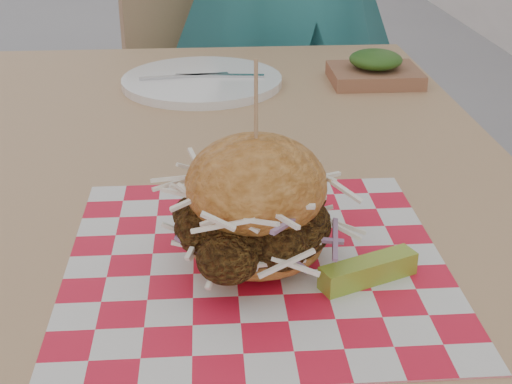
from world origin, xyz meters
TOP-DOWN VIEW (x-y plane):
  - patio_table at (0.15, -0.35)m, footprint 0.80×1.20m
  - patio_chair at (0.12, 0.60)m, footprint 0.54×0.55m
  - paper_liner at (0.20, -0.58)m, footprint 0.36×0.36m
  - sandwich at (0.20, -0.58)m, footprint 0.17×0.17m
  - pickle_spear at (0.30, -0.63)m, footprint 0.10×0.06m
  - place_setting at (0.15, -0.00)m, footprint 0.27×0.27m
  - kraft_tray at (0.45, -0.01)m, footprint 0.15×0.12m

SIDE VIEW (x-z plane):
  - patio_chair at x=0.12m, z-range 0.08..1.03m
  - patio_table at x=0.15m, z-range 0.30..1.05m
  - paper_liner at x=0.20m, z-range 0.75..0.75m
  - place_setting at x=0.15m, z-range 0.75..0.77m
  - pickle_spear at x=0.30m, z-range 0.75..0.77m
  - kraft_tray at x=0.45m, z-range 0.74..0.80m
  - sandwich at x=0.20m, z-range 0.71..0.91m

